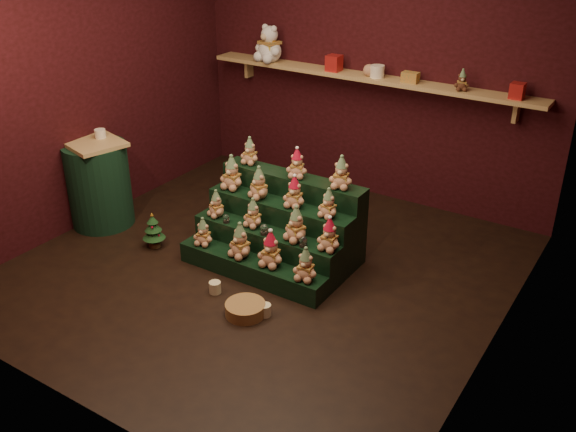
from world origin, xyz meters
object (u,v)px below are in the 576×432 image
Objects in this scene: wicker_basket at (245,309)px; snow_globe_b at (264,229)px; mug_right at (265,310)px; brown_bear at (462,80)px; snow_globe_c at (303,241)px; riser_tier_front at (251,269)px; side_table at (99,183)px; mini_christmas_tree at (153,230)px; white_bear at (270,39)px; snow_globe_a at (226,218)px; mug_left at (215,287)px.

snow_globe_b is at bearing 111.33° from wicker_basket.
snow_globe_b is at bearing 124.62° from mug_right.
mug_right is at bearing -129.06° from brown_bear.
snow_globe_c is 0.73m from wicker_basket.
riser_tier_front is 0.55m from snow_globe_c.
snow_globe_c is at bearing 18.17° from side_table.
mini_christmas_tree is 1.12× the size of wicker_basket.
brown_bear is (2.14, 0.00, -0.15)m from white_bear.
riser_tier_front is 0.36m from snow_globe_b.
snow_globe_c is 0.29× the size of wicker_basket.
mini_christmas_tree reaches higher than riser_tier_front.
mini_christmas_tree is (-0.70, -0.20, -0.23)m from snow_globe_a.
mug_left is at bearing -17.51° from mini_christmas_tree.
mug_left is at bearing -136.66° from snow_globe_c.
snow_globe_b reaches higher than snow_globe_a.
snow_globe_a is 0.67m from mug_left.
riser_tier_front is 0.54m from wicker_basket.
white_bear is at bearing 154.63° from brown_bear.
mug_left is at bearing 175.38° from mug_right.
mini_christmas_tree is 1.01m from mug_left.
snow_globe_b is 0.26× the size of mini_christmas_tree.
riser_tier_front is 1.61× the size of side_table.
side_table is at bearing -95.72° from white_bear.
mini_christmas_tree is at bearing 8.68° from side_table.
mug_left is at bearing -140.71° from brown_bear.
wicker_basket is at bearing -152.23° from mug_right.
wicker_basket is (2.12, -0.50, -0.38)m from side_table.
snow_globe_c is at bearing 7.78° from mini_christmas_tree.
snow_globe_b reaches higher than mug_left.
riser_tier_front reaches higher than wicker_basket.
white_bear is at bearing 113.67° from mug_left.
side_table is at bearing -177.07° from snow_globe_c.
side_table is 2.44× the size of mini_christmas_tree.
mini_christmas_tree is at bearing -172.22° from snow_globe_c.
wicker_basket is (0.27, -0.46, -0.04)m from riser_tier_front.
mini_christmas_tree reaches higher than mug_left.
mug_left is 2.98m from white_bear.
mug_left is (-0.54, -0.51, -0.36)m from snow_globe_c.
snow_globe_a is 1.02m from mug_right.
side_table is at bearing -175.49° from snow_globe_a.
wicker_basket is (-0.14, -0.07, 0.00)m from mug_right.
snow_globe_a reaches higher than riser_tier_front.
white_bear is 2.54× the size of brown_bear.
snow_globe_c is at bearing 21.09° from riser_tier_front.
wicker_basket is (0.24, -0.62, -0.36)m from snow_globe_b.
white_bear is at bearing 120.01° from wicker_basket.
mini_christmas_tree is 1.84× the size of brown_bear.
snow_globe_a reaches higher than mug_left.
side_table reaches higher than wicker_basket.
riser_tier_front is 4.41× the size of wicker_basket.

